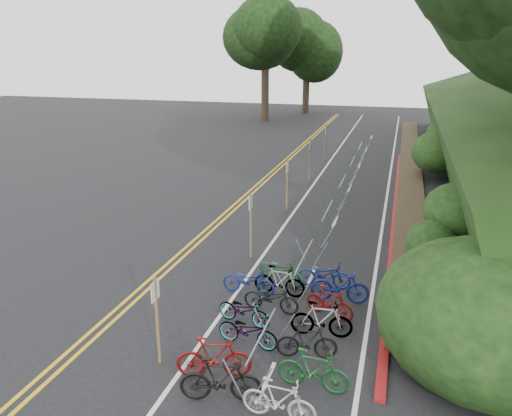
{
  "coord_description": "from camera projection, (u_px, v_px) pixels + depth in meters",
  "views": [
    {
      "loc": [
        5.66,
        -11.59,
        7.46
      ],
      "look_at": [
        0.22,
        7.01,
        1.3
      ],
      "focal_mm": 35.0,
      "sensor_mm": 36.0,
      "label": 1
    }
  ],
  "objects": [
    {
      "name": "signposts_rest",
      "position": [
        300.0,
        168.0,
        26.59
      ],
      "size": [
        0.08,
        18.4,
        2.5
      ],
      "color": "brown",
      "rests_on": "ground"
    },
    {
      "name": "signpost_near",
      "position": [
        157.0,
        315.0,
        12.05
      ],
      "size": [
        0.08,
        0.4,
        2.34
      ],
      "color": "brown",
      "rests_on": "ground"
    },
    {
      "name": "bike_rack_front",
      "position": [
        262.0,
        345.0,
        11.79
      ],
      "size": [
        1.11,
        2.56,
        1.09
      ],
      "color": "gray",
      "rests_on": "ground"
    },
    {
      "name": "bike_racks_rest",
      "position": [
        342.0,
        187.0,
        25.2
      ],
      "size": [
        1.14,
        23.0,
        1.17
      ],
      "color": "gray",
      "rests_on": "ground"
    },
    {
      "name": "bike_front",
      "position": [
        249.0,
        281.0,
        15.84
      ],
      "size": [
        0.69,
        1.76,
        0.91
      ],
      "primitive_type": "imported",
      "rotation": [
        0.0,
        0.0,
        1.52
      ],
      "color": "navy",
      "rests_on": "ground"
    },
    {
      "name": "ground",
      "position": [
        181.0,
        321.0,
        14.38
      ],
      "size": [
        120.0,
        120.0,
        0.0
      ],
      "primitive_type": "plane",
      "color": "black",
      "rests_on": "ground"
    },
    {
      "name": "road_markings",
      "position": [
        283.0,
        216.0,
        23.44
      ],
      "size": [
        7.47,
        80.0,
        0.01
      ],
      "color": "gold",
      "rests_on": "ground"
    },
    {
      "name": "red_curb",
      "position": [
        395.0,
        212.0,
        23.81
      ],
      "size": [
        0.25,
        28.0,
        0.1
      ],
      "primitive_type": "cube",
      "color": "maroon",
      "rests_on": "ground"
    },
    {
      "name": "bike_valet",
      "position": [
        284.0,
        316.0,
        13.66
      ],
      "size": [
        3.21,
        8.14,
        1.1
      ],
      "color": "black",
      "rests_on": "ground"
    }
  ]
}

